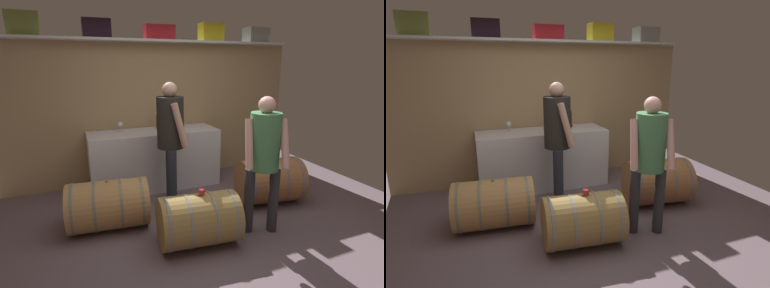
# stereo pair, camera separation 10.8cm
# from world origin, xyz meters

# --- Properties ---
(ground_plane) EXTENTS (5.89, 7.45, 0.02)m
(ground_plane) POSITION_xyz_m (0.00, 0.53, -0.01)
(ground_plane) COLOR #695760
(back_wall_panel) EXTENTS (4.69, 0.10, 2.17)m
(back_wall_panel) POSITION_xyz_m (0.00, 2.12, 1.08)
(back_wall_panel) COLOR tan
(back_wall_panel) RESTS_ON ground
(high_shelf_board) EXTENTS (4.31, 0.40, 0.03)m
(high_shelf_board) POSITION_xyz_m (0.00, 1.97, 2.18)
(high_shelf_board) COLOR silver
(high_shelf_board) RESTS_ON back_wall_panel
(toolcase_olive) EXTENTS (0.39, 0.20, 0.30)m
(toolcase_olive) POSITION_xyz_m (-1.75, 1.97, 2.35)
(toolcase_olive) COLOR olive
(toolcase_olive) RESTS_ON high_shelf_board
(toolcase_black) EXTENTS (0.38, 0.24, 0.25)m
(toolcase_black) POSITION_xyz_m (-0.86, 1.97, 2.32)
(toolcase_black) COLOR black
(toolcase_black) RESTS_ON high_shelf_board
(toolcase_red) EXTENTS (0.44, 0.26, 0.21)m
(toolcase_red) POSITION_xyz_m (0.03, 1.97, 2.30)
(toolcase_red) COLOR red
(toolcase_red) RESTS_ON high_shelf_board
(toolcase_yellow) EXTENTS (0.37, 0.24, 0.27)m
(toolcase_yellow) POSITION_xyz_m (0.88, 1.97, 2.33)
(toolcase_yellow) COLOR yellow
(toolcase_yellow) RESTS_ON high_shelf_board
(toolcase_grey) EXTENTS (0.39, 0.27, 0.24)m
(toolcase_grey) POSITION_xyz_m (1.71, 1.97, 2.32)
(toolcase_grey) COLOR gray
(toolcase_grey) RESTS_ON high_shelf_board
(work_cabinet) EXTENTS (1.93, 0.64, 0.88)m
(work_cabinet) POSITION_xyz_m (-0.16, 1.74, 0.44)
(work_cabinet) COLOR white
(work_cabinet) RESTS_ON ground
(wine_bottle_dark) EXTENTS (0.08, 0.08, 0.34)m
(wine_bottle_dark) POSITION_xyz_m (0.30, 1.80, 1.03)
(wine_bottle_dark) COLOR black
(wine_bottle_dark) RESTS_ON work_cabinet
(wine_bottle_amber) EXTENTS (0.08, 0.08, 0.29)m
(wine_bottle_amber) POSITION_xyz_m (-0.05, 1.88, 1.00)
(wine_bottle_amber) COLOR brown
(wine_bottle_amber) RESTS_ON work_cabinet
(wine_glass) EXTENTS (0.08, 0.08, 0.14)m
(wine_glass) POSITION_xyz_m (-0.63, 1.90, 0.98)
(wine_glass) COLOR white
(wine_glass) RESTS_ON work_cabinet
(red_funnel) EXTENTS (0.11, 0.11, 0.11)m
(red_funnel) POSITION_xyz_m (0.35, 1.92, 0.94)
(red_funnel) COLOR red
(red_funnel) RESTS_ON work_cabinet
(wine_barrel_near) EXTENTS (0.87, 0.63, 0.57)m
(wine_barrel_near) POSITION_xyz_m (-0.15, 0.03, 0.28)
(wine_barrel_near) COLOR olive
(wine_barrel_near) RESTS_ON ground
(wine_barrel_far) EXTENTS (0.90, 0.71, 0.62)m
(wine_barrel_far) POSITION_xyz_m (1.15, 0.61, 0.31)
(wine_barrel_far) COLOR #A66B3D
(wine_barrel_far) RESTS_ON ground
(wine_barrel_flank) EXTENTS (0.94, 0.65, 0.58)m
(wine_barrel_flank) POSITION_xyz_m (-0.99, 0.71, 0.29)
(wine_barrel_flank) COLOR #B5854D
(wine_barrel_flank) RESTS_ON ground
(tasting_cup) EXTENTS (0.06, 0.06, 0.06)m
(tasting_cup) POSITION_xyz_m (-0.12, 0.03, 0.59)
(tasting_cup) COLOR red
(tasting_cup) RESTS_ON wine_barrel_near
(winemaker_pouring) EXTENTS (0.42, 0.51, 1.64)m
(winemaker_pouring) POSITION_xyz_m (-0.11, 1.05, 1.01)
(winemaker_pouring) COLOR #292D39
(winemaker_pouring) RESTS_ON ground
(visitor_tasting) EXTENTS (0.51, 0.46, 1.54)m
(visitor_tasting) POSITION_xyz_m (0.60, 0.00, 0.94)
(visitor_tasting) COLOR #2F2F34
(visitor_tasting) RESTS_ON ground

